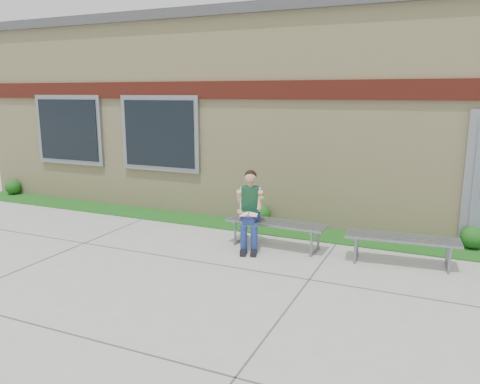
% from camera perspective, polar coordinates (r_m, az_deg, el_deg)
% --- Properties ---
extents(ground, '(80.00, 80.00, 0.00)m').
position_cam_1_polar(ground, '(6.57, -1.35, -10.83)').
color(ground, '#9E9E99').
rests_on(ground, ground).
extents(grass_strip, '(16.00, 0.80, 0.02)m').
position_cam_1_polar(grass_strip, '(8.85, 5.83, -4.73)').
color(grass_strip, '#175015').
rests_on(grass_strip, ground).
extents(school_building, '(16.20, 6.22, 4.20)m').
position_cam_1_polar(school_building, '(11.76, 11.24, 9.60)').
color(school_building, beige).
rests_on(school_building, ground).
extents(bench_left, '(1.71, 0.54, 0.44)m').
position_cam_1_polar(bench_left, '(7.87, 4.44, -4.35)').
color(bench_left, slate).
rests_on(bench_left, ground).
extents(bench_right, '(1.68, 0.60, 0.43)m').
position_cam_1_polar(bench_right, '(7.49, 19.11, -5.93)').
color(bench_right, slate).
rests_on(bench_right, ground).
extents(girl, '(0.55, 0.81, 1.30)m').
position_cam_1_polar(girl, '(7.75, 1.22, -1.98)').
color(girl, navy).
rests_on(girl, ground).
extents(shrub_west, '(0.38, 0.38, 0.38)m').
position_cam_1_polar(shrub_west, '(13.21, -25.93, 0.58)').
color(shrub_west, '#175015').
rests_on(shrub_west, grass_strip).
extents(shrub_mid, '(0.37, 0.37, 0.37)m').
position_cam_1_polar(shrub_mid, '(9.23, 2.60, -2.72)').
color(shrub_mid, '#175015').
rests_on(shrub_mid, grass_strip).
extents(shrub_east, '(0.37, 0.37, 0.37)m').
position_cam_1_polar(shrub_east, '(8.67, 26.47, -4.99)').
color(shrub_east, '#175015').
rests_on(shrub_east, grass_strip).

